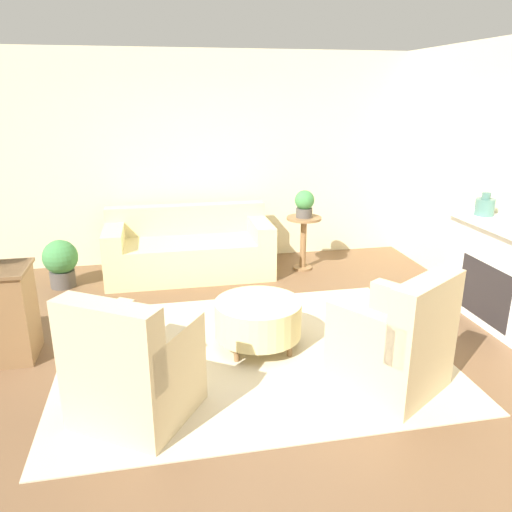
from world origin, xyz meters
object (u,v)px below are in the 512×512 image
at_px(armchair_left, 131,372).
at_px(potted_plant_floor, 61,261).
at_px(vase_mantel_near, 485,206).
at_px(ottoman_table, 258,318).
at_px(couch, 189,250).
at_px(armchair_right, 397,345).
at_px(potted_plant_on_side_table, 304,203).
at_px(side_table, 303,235).

xyz_separation_m(armchair_left, potted_plant_floor, (-0.94, 2.84, -0.06)).
bearing_deg(vase_mantel_near, ottoman_table, -171.26).
bearing_deg(ottoman_table, couch, 102.75).
bearing_deg(armchair_right, armchair_left, 180.00).
bearing_deg(potted_plant_on_side_table, couch, 175.96).
distance_m(couch, potted_plant_floor, 1.56).
height_order(armchair_right, vase_mantel_near, vase_mantel_near).
bearing_deg(couch, potted_plant_on_side_table, -4.04).
relative_size(armchair_left, potted_plant_on_side_table, 2.90).
bearing_deg(ottoman_table, potted_plant_on_side_table, 62.93).
height_order(couch, armchair_right, armchair_right).
distance_m(armchair_right, side_table, 2.88).
relative_size(ottoman_table, potted_plant_floor, 1.37).
bearing_deg(side_table, couch, 175.96).
distance_m(ottoman_table, potted_plant_on_side_table, 2.33).
bearing_deg(armchair_left, potted_plant_floor, 108.25).
relative_size(vase_mantel_near, potted_plant_on_side_table, 0.68).
bearing_deg(couch, armchair_right, -64.82).
distance_m(armchair_right, potted_plant_on_side_table, 2.93).
xyz_separation_m(couch, ottoman_table, (0.48, -2.10, -0.03)).
height_order(vase_mantel_near, potted_plant_floor, vase_mantel_near).
bearing_deg(armchair_left, potted_plant_on_side_table, 53.70).
relative_size(armchair_right, vase_mantel_near, 4.30).
distance_m(potted_plant_on_side_table, potted_plant_floor, 3.11).
height_order(vase_mantel_near, potted_plant_on_side_table, vase_mantel_near).
xyz_separation_m(couch, vase_mantel_near, (2.93, -1.73, 0.83)).
distance_m(side_table, potted_plant_floor, 3.06).
xyz_separation_m(potted_plant_on_side_table, potted_plant_floor, (-3.05, -0.04, -0.58)).
height_order(potted_plant_on_side_table, potted_plant_floor, potted_plant_on_side_table).
height_order(armchair_right, side_table, armchair_right).
relative_size(couch, armchair_right, 2.03).
relative_size(couch, potted_plant_floor, 3.56).
bearing_deg(potted_plant_floor, armchair_left, -71.75).
xyz_separation_m(ottoman_table, potted_plant_floor, (-2.03, 1.96, 0.03)).
relative_size(armchair_right, potted_plant_floor, 1.75).
bearing_deg(couch, potted_plant_floor, -174.57).
relative_size(armchair_left, potted_plant_floor, 1.75).
height_order(couch, armchair_left, armchair_left).
bearing_deg(armchair_right, potted_plant_on_side_table, 88.14).
relative_size(armchair_left, side_table, 1.44).
bearing_deg(potted_plant_floor, couch, 5.43).
bearing_deg(potted_plant_on_side_table, vase_mantel_near, -48.45).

